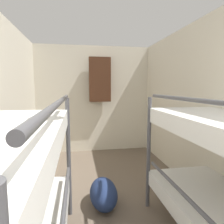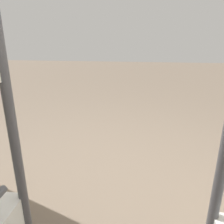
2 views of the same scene
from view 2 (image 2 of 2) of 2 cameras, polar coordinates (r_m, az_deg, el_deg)
The scene contains 1 object.
ground_plane at distance 1.80m, azimuth 2.77°, elevation -21.18°, with size 20.00×20.00×0.00m, color #6B5B4C.
Camera 2 is at (-0.11, 1.38, 1.16)m, focal length 35.00 mm.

